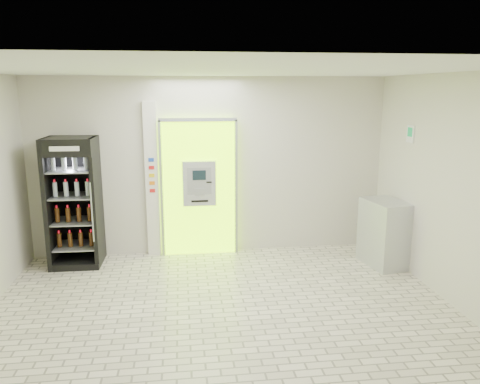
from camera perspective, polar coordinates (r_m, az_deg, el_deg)
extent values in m
plane|color=beige|center=(6.05, -1.89, -14.99)|extent=(6.00, 6.00, 0.00)
plane|color=beige|center=(7.97, -3.64, 3.11)|extent=(6.00, 0.00, 6.00)
plane|color=beige|center=(3.16, 2.21, -11.54)|extent=(6.00, 0.00, 6.00)
plane|color=beige|center=(6.51, 25.31, -0.18)|extent=(0.00, 5.00, 5.00)
plane|color=white|center=(5.38, -2.13, 14.70)|extent=(6.00, 6.00, 0.00)
cube|color=#91EA00|center=(7.96, -5.01, 0.50)|extent=(1.20, 0.12, 2.30)
cube|color=gray|center=(7.73, -5.15, 8.76)|extent=(1.28, 0.04, 0.06)
cube|color=gray|center=(7.89, -9.57, 0.28)|extent=(0.04, 0.04, 2.30)
cube|color=gray|center=(7.93, -0.44, 0.52)|extent=(0.04, 0.04, 2.30)
cube|color=black|center=(8.07, -4.20, -4.08)|extent=(0.62, 0.01, 0.67)
cube|color=black|center=(7.77, -7.63, 6.35)|extent=(0.22, 0.01, 0.18)
cube|color=#B5B8BD|center=(7.83, -4.99, 1.05)|extent=(0.55, 0.12, 0.75)
cube|color=black|center=(7.74, -4.99, 2.05)|extent=(0.22, 0.01, 0.16)
cube|color=gray|center=(7.79, -4.96, 0.02)|extent=(0.16, 0.01, 0.12)
cube|color=black|center=(7.77, -3.80, 1.21)|extent=(0.09, 0.01, 0.02)
cube|color=black|center=(7.83, -4.93, -1.12)|extent=(0.28, 0.01, 0.03)
cube|color=silver|center=(7.96, -10.66, 1.44)|extent=(0.22, 0.10, 2.60)
cube|color=#193FB2|center=(7.84, -10.78, 3.87)|extent=(0.09, 0.01, 0.06)
cube|color=red|center=(7.86, -10.75, 2.94)|extent=(0.09, 0.01, 0.06)
cube|color=yellow|center=(7.89, -10.71, 2.00)|extent=(0.09, 0.01, 0.06)
cube|color=orange|center=(7.91, -10.67, 1.08)|extent=(0.09, 0.01, 0.06)
cube|color=red|center=(7.94, -10.63, 0.16)|extent=(0.09, 0.01, 0.06)
cube|color=black|center=(7.88, -19.57, -1.18)|extent=(0.79, 0.72, 2.06)
cube|color=black|center=(8.19, -19.10, -0.65)|extent=(0.77, 0.07, 2.06)
cube|color=#B60917|center=(7.40, -20.63, 4.96)|extent=(0.76, 0.02, 0.25)
cube|color=white|center=(7.39, -20.64, 4.96)|extent=(0.43, 0.01, 0.07)
cube|color=black|center=(8.16, -19.07, -7.88)|extent=(0.79, 0.72, 0.10)
cylinder|color=gray|center=(7.48, -17.61, -2.39)|extent=(0.02, 0.02, 0.93)
cube|color=gray|center=(8.07, -19.20, -6.16)|extent=(0.66, 0.61, 0.02)
cube|color=gray|center=(7.96, -19.41, -3.34)|extent=(0.66, 0.61, 0.02)
cube|color=gray|center=(7.86, -19.63, -0.45)|extent=(0.66, 0.61, 0.02)
cube|color=gray|center=(7.78, -19.84, 2.51)|extent=(0.66, 0.61, 0.02)
cube|color=#B5B8BD|center=(7.87, 17.24, -4.80)|extent=(0.66, 0.88, 1.06)
cube|color=gray|center=(7.75, 15.46, -4.55)|extent=(0.14, 0.77, 0.01)
cube|color=white|center=(7.62, 20.07, 6.66)|extent=(0.02, 0.22, 0.26)
cube|color=#0C8745|center=(7.61, 20.00, 6.88)|extent=(0.00, 0.14, 0.14)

